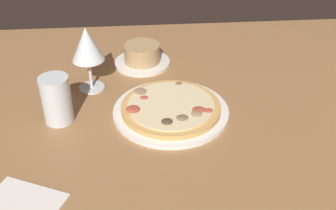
{
  "coord_description": "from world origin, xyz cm",
  "views": [
    {
      "loc": [
        -5.97,
        -79.77,
        61.34
      ],
      "look_at": [
        0.76,
        0.93,
        7.0
      ],
      "focal_mm": 44.87,
      "sensor_mm": 36.0,
      "label": 1
    }
  ],
  "objects_px": {
    "wine_glass_far": "(87,45)",
    "water_glass": "(57,103)",
    "ramekin_on_saucer": "(142,56)",
    "pizza_main": "(171,109)"
  },
  "relations": [
    {
      "from": "pizza_main",
      "to": "wine_glass_far",
      "type": "distance_m",
      "value": 0.26
    },
    {
      "from": "water_glass",
      "to": "ramekin_on_saucer",
      "type": "bearing_deg",
      "value": 52.33
    },
    {
      "from": "wine_glass_far",
      "to": "water_glass",
      "type": "height_order",
      "value": "wine_glass_far"
    },
    {
      "from": "water_glass",
      "to": "pizza_main",
      "type": "bearing_deg",
      "value": 1.17
    },
    {
      "from": "pizza_main",
      "to": "ramekin_on_saucer",
      "type": "xyz_separation_m",
      "value": [
        -0.06,
        0.25,
        0.01
      ]
    },
    {
      "from": "pizza_main",
      "to": "wine_glass_far",
      "type": "bearing_deg",
      "value": 145.95
    },
    {
      "from": "wine_glass_far",
      "to": "water_glass",
      "type": "relative_size",
      "value": 1.5
    },
    {
      "from": "ramekin_on_saucer",
      "to": "wine_glass_far",
      "type": "xyz_separation_m",
      "value": [
        -0.14,
        -0.12,
        0.1
      ]
    },
    {
      "from": "wine_glass_far",
      "to": "water_glass",
      "type": "bearing_deg",
      "value": -115.25
    },
    {
      "from": "wine_glass_far",
      "to": "ramekin_on_saucer",
      "type": "bearing_deg",
      "value": 42.07
    }
  ]
}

